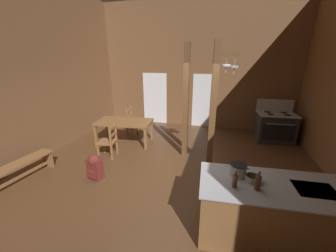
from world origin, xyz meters
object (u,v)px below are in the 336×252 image
object	(u,v)px
kitchen_island	(272,212)
mixing_bowl_on_counter	(253,178)
ladderback_chair_by_post	(133,120)
bottle_short_on_counter	(235,181)
stockpot_on_counter	(238,170)
bottle_tall_on_counter	(258,182)
dining_table	(124,124)
ladderback_chair_near_window	(109,141)
stove_range	(275,127)
bench_along_left_wall	(19,169)
backpack	(95,166)

from	to	relation	value
kitchen_island	mixing_bowl_on_counter	world-z (taller)	mixing_bowl_on_counter
ladderback_chair_by_post	bottle_short_on_counter	bearing A→B (deg)	-48.70
kitchen_island	bottle_short_on_counter	distance (m)	0.84
kitchen_island	stockpot_on_counter	size ratio (longest dim) A/B	6.96
kitchen_island	bottle_tall_on_counter	world-z (taller)	bottle_tall_on_counter
dining_table	ladderback_chair_near_window	size ratio (longest dim) A/B	1.89
ladderback_chair_near_window	mixing_bowl_on_counter	bearing A→B (deg)	-25.96
kitchen_island	bottle_short_on_counter	world-z (taller)	bottle_short_on_counter
stove_range	dining_table	distance (m)	4.89
mixing_bowl_on_counter	bottle_tall_on_counter	xyz separation A→B (m)	(0.03, -0.20, 0.07)
bench_along_left_wall	bottle_tall_on_counter	bearing A→B (deg)	-3.17
ladderback_chair_by_post	dining_table	bearing A→B (deg)	-79.93
kitchen_island	stockpot_on_counter	bearing A→B (deg)	166.52
kitchen_island	stockpot_on_counter	world-z (taller)	stockpot_on_counter
dining_table	mixing_bowl_on_counter	xyz separation A→B (m)	(3.46, -2.63, 0.30)
ladderback_chair_by_post	bottle_short_on_counter	size ratio (longest dim) A/B	3.84
dining_table	mixing_bowl_on_counter	size ratio (longest dim) A/B	7.84
backpack	stockpot_on_counter	xyz separation A→B (m)	(2.96, -0.51, 0.69)
ladderback_chair_by_post	stockpot_on_counter	distance (m)	4.93
stove_range	ladderback_chair_by_post	world-z (taller)	stove_range
dining_table	ladderback_chair_by_post	xyz separation A→B (m)	(-0.17, 0.98, -0.20)
ladderback_chair_by_post	mixing_bowl_on_counter	distance (m)	5.14
stockpot_on_counter	bottle_short_on_counter	size ratio (longest dim) A/B	1.29
dining_table	stockpot_on_counter	distance (m)	4.13
stove_range	backpack	distance (m)	5.60
stove_range	mixing_bowl_on_counter	xyz separation A→B (m)	(-1.19, -4.12, 0.47)
ladderback_chair_by_post	ladderback_chair_near_window	bearing A→B (deg)	-84.33
dining_table	bottle_short_on_counter	bearing A→B (deg)	-41.78
ladderback_chair_by_post	backpack	bearing A→B (deg)	-81.20
bottle_short_on_counter	ladderback_chair_by_post	bearing A→B (deg)	131.30
bottle_tall_on_counter	kitchen_island	bearing A→B (deg)	29.88
kitchen_island	stove_range	distance (m)	4.24
bench_along_left_wall	stove_range	bearing A→B (deg)	34.52
ladderback_chair_by_post	bottle_short_on_counter	world-z (taller)	bottle_short_on_counter
kitchen_island	ladderback_chair_by_post	xyz separation A→B (m)	(-3.96, 3.64, -0.00)
ladderback_chair_by_post	bottle_short_on_counter	xyz separation A→B (m)	(3.37, -3.83, 0.56)
ladderback_chair_near_window	bench_along_left_wall	world-z (taller)	ladderback_chair_near_window
bottle_short_on_counter	kitchen_island	bearing A→B (deg)	18.05
dining_table	ladderback_chair_by_post	bearing A→B (deg)	100.07
dining_table	bottle_short_on_counter	world-z (taller)	bottle_short_on_counter
ladderback_chair_near_window	mixing_bowl_on_counter	distance (m)	3.86
bottle_tall_on_counter	bottle_short_on_counter	xyz separation A→B (m)	(-0.29, -0.02, -0.01)
kitchen_island	ladderback_chair_by_post	bearing A→B (deg)	137.42
dining_table	backpack	size ratio (longest dim) A/B	3.01
bench_along_left_wall	backpack	size ratio (longest dim) A/B	2.58
dining_table	bottle_tall_on_counter	bearing A→B (deg)	-39.07
mixing_bowl_on_counter	bottle_short_on_counter	xyz separation A→B (m)	(-0.27, -0.22, 0.06)
kitchen_island	ladderback_chair_near_window	xyz separation A→B (m)	(-3.77, 1.70, -0.00)
stockpot_on_counter	mixing_bowl_on_counter	bearing A→B (deg)	-26.09
stove_range	dining_table	size ratio (longest dim) A/B	0.74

